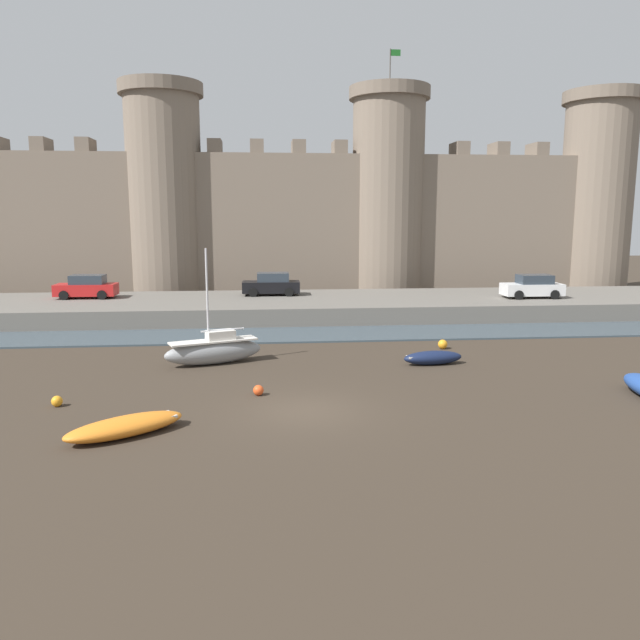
% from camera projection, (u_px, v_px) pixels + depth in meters
% --- Properties ---
extents(ground_plane, '(160.00, 160.00, 0.00)m').
position_uv_depth(ground_plane, '(305.00, 411.00, 22.47)').
color(ground_plane, '#382D23').
extents(water_channel, '(80.00, 4.50, 0.10)m').
position_uv_depth(water_channel, '(288.00, 335.00, 36.34)').
color(water_channel, '#3D4C56').
rests_on(water_channel, ground).
extents(quay_road, '(67.86, 10.00, 1.22)m').
position_uv_depth(quay_road, '(284.00, 307.00, 43.36)').
color(quay_road, '#666059').
rests_on(quay_road, ground).
extents(castle, '(62.59, 6.73, 20.37)m').
position_uv_depth(castle, '(278.00, 206.00, 52.29)').
color(castle, '#7A6B5B').
rests_on(castle, ground).
extents(sailboat_midflat_left, '(4.77, 2.70, 5.46)m').
position_uv_depth(sailboat_midflat_left, '(214.00, 350.00, 29.40)').
color(sailboat_midflat_left, gray).
rests_on(sailboat_midflat_left, ground).
extents(rowboat_foreground_centre, '(2.92, 1.16, 0.66)m').
position_uv_depth(rowboat_foreground_centre, '(433.00, 357.00, 29.31)').
color(rowboat_foreground_centre, '#141E3D').
rests_on(rowboat_foreground_centre, ground).
extents(rowboat_foreground_right, '(3.96, 3.21, 0.61)m').
position_uv_depth(rowboat_foreground_right, '(125.00, 426.00, 19.90)').
color(rowboat_foreground_right, orange).
rests_on(rowboat_foreground_right, ground).
extents(mooring_buoy_mid_mud, '(0.42, 0.42, 0.42)m').
position_uv_depth(mooring_buoy_mid_mud, '(258.00, 390.00, 24.33)').
color(mooring_buoy_mid_mud, '#E04C1E').
rests_on(mooring_buoy_mid_mud, ground).
extents(mooring_buoy_near_channel, '(0.49, 0.49, 0.49)m').
position_uv_depth(mooring_buoy_near_channel, '(443.00, 344.00, 32.74)').
color(mooring_buoy_near_channel, orange).
rests_on(mooring_buoy_near_channel, ground).
extents(mooring_buoy_off_centre, '(0.41, 0.41, 0.41)m').
position_uv_depth(mooring_buoy_off_centre, '(57.00, 401.00, 22.92)').
color(mooring_buoy_off_centre, orange).
rests_on(mooring_buoy_off_centre, ground).
extents(car_quay_centre_east, '(4.13, 1.93, 1.62)m').
position_uv_depth(car_quay_centre_east, '(272.00, 284.00, 44.91)').
color(car_quay_centre_east, black).
rests_on(car_quay_centre_east, quay_road).
extents(car_quay_east, '(4.13, 1.93, 1.62)m').
position_uv_depth(car_quay_east, '(87.00, 287.00, 43.30)').
color(car_quay_east, red).
rests_on(car_quay_east, quay_road).
extents(car_quay_west, '(4.13, 1.93, 1.62)m').
position_uv_depth(car_quay_west, '(533.00, 287.00, 43.46)').
color(car_quay_west, silver).
rests_on(car_quay_west, quay_road).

